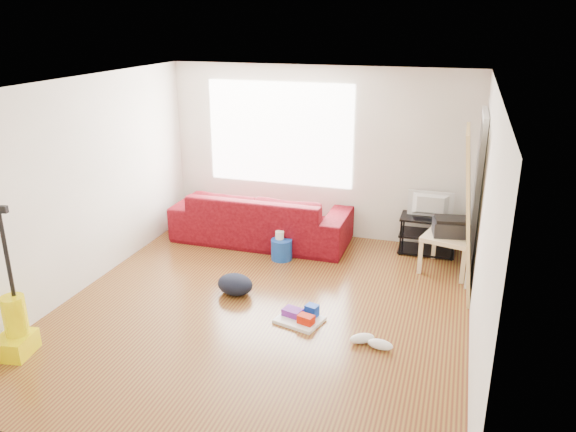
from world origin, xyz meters
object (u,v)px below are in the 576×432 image
(cleaning_tray, at_px, (301,317))
(sofa, at_px, (262,240))
(tv_stand, at_px, (428,234))
(side_table, at_px, (449,241))
(bucket, at_px, (282,259))
(vacuum, at_px, (15,328))
(backpack, at_px, (235,293))

(cleaning_tray, bearing_deg, sofa, 120.13)
(sofa, relative_size, tv_stand, 3.35)
(side_table, height_order, bucket, side_table)
(tv_stand, relative_size, side_table, 1.03)
(cleaning_tray, bearing_deg, side_table, 51.48)
(sofa, distance_m, vacuum, 3.73)
(side_table, bearing_deg, bucket, -171.74)
(cleaning_tray, bearing_deg, bucket, 115.28)
(sofa, relative_size, bucket, 8.90)
(tv_stand, height_order, backpack, tv_stand)
(sofa, bearing_deg, backpack, 99.18)
(tv_stand, bearing_deg, backpack, -136.90)
(tv_stand, bearing_deg, sofa, -173.58)
(side_table, bearing_deg, cleaning_tray, -128.52)
(backpack, bearing_deg, cleaning_tray, -10.40)
(cleaning_tray, distance_m, backpack, 1.01)
(sofa, bearing_deg, bucket, 131.09)
(tv_stand, distance_m, bucket, 2.06)
(sofa, distance_m, bucket, 0.74)
(bucket, relative_size, backpack, 0.65)
(side_table, relative_size, backpack, 1.67)
(tv_stand, xyz_separation_m, cleaning_tray, (-1.15, -2.34, -0.22))
(side_table, xyz_separation_m, bucket, (-2.17, -0.31, -0.42))
(sofa, distance_m, side_table, 2.70)
(tv_stand, xyz_separation_m, vacuum, (-3.65, -3.76, 0.01))
(side_table, xyz_separation_m, vacuum, (-3.95, -3.24, -0.14))
(tv_stand, height_order, vacuum, vacuum)
(bucket, xyz_separation_m, vacuum, (-1.78, -2.93, 0.28))
(tv_stand, bearing_deg, side_table, -59.93)
(bucket, xyz_separation_m, cleaning_tray, (0.71, -1.51, 0.05))
(backpack, bearing_deg, bucket, 91.20)
(sofa, xyz_separation_m, side_table, (2.66, -0.25, 0.42))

